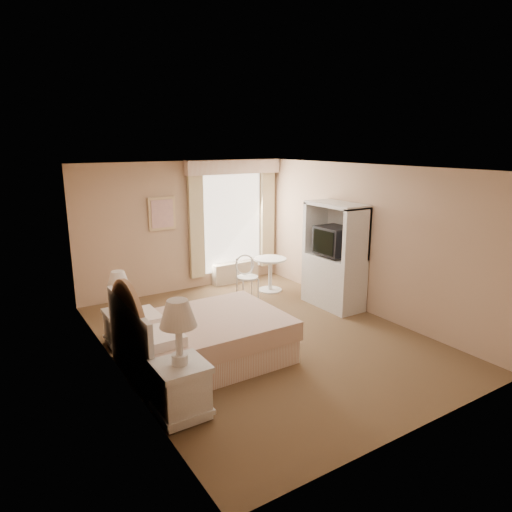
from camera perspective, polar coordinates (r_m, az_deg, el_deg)
room at (r=6.55m, az=0.77°, el=-0.01°), size 4.21×5.51×2.51m
window at (r=9.29m, az=-2.78°, el=4.74°), size 2.05×0.22×2.51m
framed_art at (r=8.68m, az=-11.66°, el=5.21°), size 0.52×0.04×0.62m
bed at (r=6.13m, az=-6.98°, el=-10.21°), size 2.07×1.56×1.38m
nightstand_near at (r=4.96m, az=-9.41°, el=-14.48°), size 0.53×0.53×1.29m
nightstand_far at (r=6.84m, az=-16.53°, el=-7.38°), size 0.45×0.45×1.08m
round_table at (r=8.88m, az=1.78°, el=-1.64°), size 0.62×0.62×0.66m
cafe_chair at (r=8.47m, az=-1.21°, el=-2.19°), size 0.44×0.44×0.81m
armoire at (r=8.10m, az=9.76°, el=-1.01°), size 0.55×1.11×1.84m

